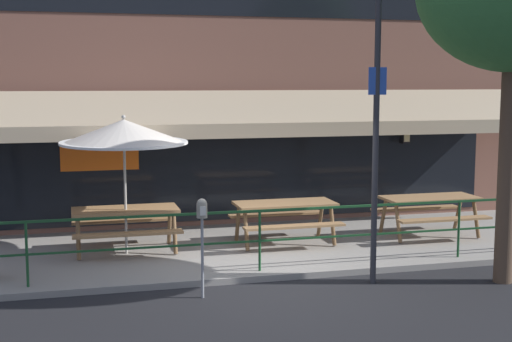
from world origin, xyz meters
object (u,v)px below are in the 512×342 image
(picnic_table_left, at_px, (125,218))
(patio_umbrella_left, at_px, (124,132))
(parking_meter_near, at_px, (202,218))
(picnic_table_right, at_px, (430,205))
(street_sign_pole, at_px, (376,140))
(picnic_table_centre, at_px, (285,211))

(picnic_table_left, xyz_separation_m, patio_umbrella_left, (-0.00, -0.10, 1.47))
(parking_meter_near, bearing_deg, patio_umbrella_left, 109.17)
(patio_umbrella_left, bearing_deg, picnic_table_right, -0.96)
(picnic_table_left, relative_size, picnic_table_right, 1.00)
(picnic_table_left, xyz_separation_m, parking_meter_near, (0.87, -2.59, 0.44))
(picnic_table_left, distance_m, patio_umbrella_left, 1.48)
(street_sign_pole, bearing_deg, patio_umbrella_left, 145.35)
(picnic_table_centre, bearing_deg, parking_meter_near, -128.26)
(picnic_table_centre, distance_m, street_sign_pole, 2.90)
(picnic_table_centre, relative_size, picnic_table_right, 1.00)
(patio_umbrella_left, relative_size, street_sign_pole, 0.56)
(picnic_table_right, bearing_deg, picnic_table_left, 178.02)
(picnic_table_left, height_order, picnic_table_centre, same)
(picnic_table_centre, height_order, parking_meter_near, parking_meter_near)
(picnic_table_right, height_order, street_sign_pole, street_sign_pole)
(patio_umbrella_left, relative_size, parking_meter_near, 1.67)
(parking_meter_near, relative_size, street_sign_pole, 0.34)
(picnic_table_left, xyz_separation_m, picnic_table_centre, (2.84, -0.10, 0.00))
(picnic_table_centre, distance_m, picnic_table_right, 2.84)
(picnic_table_centre, bearing_deg, picnic_table_left, 178.05)
(picnic_table_left, distance_m, picnic_table_right, 5.68)
(picnic_table_left, distance_m, parking_meter_near, 2.77)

